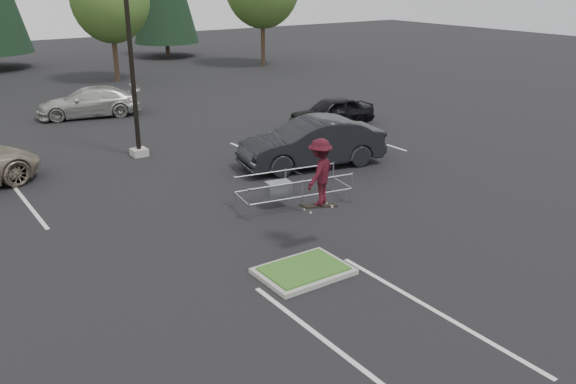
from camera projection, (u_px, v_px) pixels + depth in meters
ground at (304, 273)px, 15.03m from camera, size 120.00×120.00×0.00m
grass_median at (304, 271)px, 15.01m from camera, size 2.20×1.60×0.16m
stall_lines at (155, 210)px, 18.98m from camera, size 22.62×17.60×0.01m
light_pole at (130, 40)px, 23.03m from camera, size 0.70×0.60×10.12m
decid_c at (110, 0)px, 39.53m from camera, size 5.12×5.12×8.38m
cart_corral at (282, 188)px, 19.08m from camera, size 3.74×1.87×1.02m
skateboarder at (319, 172)px, 15.72m from camera, size 1.32×1.12×1.96m
car_r_charc at (312, 143)px, 23.03m from camera, size 5.77×2.96×1.81m
car_r_black at (332, 112)px, 29.02m from camera, size 4.29×2.13×1.40m
car_far_silver at (90, 102)px, 31.05m from camera, size 5.40×3.18×1.47m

